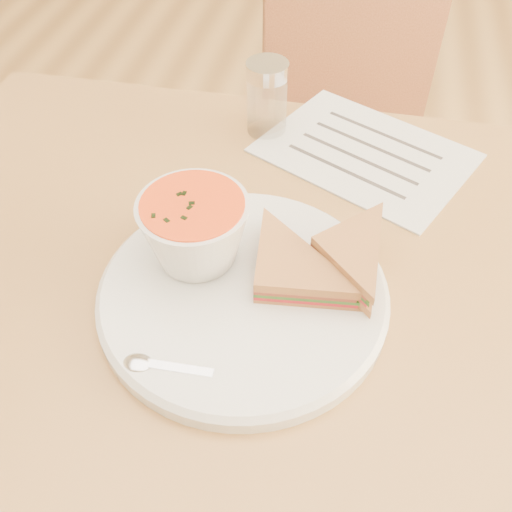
% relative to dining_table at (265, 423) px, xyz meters
% --- Properties ---
extents(floor, '(5.00, 6.00, 0.01)m').
position_rel_dining_table_xyz_m(floor, '(0.00, 0.00, -0.38)').
color(floor, olive).
rests_on(floor, ground).
extents(dining_table, '(1.00, 0.70, 0.75)m').
position_rel_dining_table_xyz_m(dining_table, '(0.00, 0.00, 0.00)').
color(dining_table, '#935D2D').
rests_on(dining_table, floor).
extents(chair_far, '(0.48, 0.48, 0.84)m').
position_rel_dining_table_xyz_m(chair_far, '(0.10, 0.55, 0.05)').
color(chair_far, brown).
rests_on(chair_far, floor).
extents(plate, '(0.40, 0.40, 0.02)m').
position_rel_dining_table_xyz_m(plate, '(-0.02, -0.05, 0.38)').
color(plate, white).
rests_on(plate, dining_table).
extents(soup_bowl, '(0.12, 0.12, 0.08)m').
position_rel_dining_table_xyz_m(soup_bowl, '(-0.08, -0.01, 0.43)').
color(soup_bowl, white).
rests_on(soup_bowl, plate).
extents(sandwich_half_a, '(0.13, 0.13, 0.04)m').
position_rel_dining_table_xyz_m(sandwich_half_a, '(-0.00, -0.07, 0.41)').
color(sandwich_half_a, '#C17544').
rests_on(sandwich_half_a, plate).
extents(sandwich_half_b, '(0.14, 0.14, 0.03)m').
position_rel_dining_table_xyz_m(sandwich_half_b, '(0.04, 0.00, 0.42)').
color(sandwich_half_b, '#C17544').
rests_on(sandwich_half_b, plate).
extents(spoon, '(0.15, 0.04, 0.01)m').
position_rel_dining_table_xyz_m(spoon, '(-0.05, -0.16, 0.40)').
color(spoon, silver).
rests_on(spoon, plate).
extents(paper_menu, '(0.33, 0.30, 0.00)m').
position_rel_dining_table_xyz_m(paper_menu, '(0.09, 0.24, 0.38)').
color(paper_menu, silver).
rests_on(paper_menu, dining_table).
extents(condiment_shaker, '(0.06, 0.06, 0.11)m').
position_rel_dining_table_xyz_m(condiment_shaker, '(-0.05, 0.27, 0.43)').
color(condiment_shaker, silver).
rests_on(condiment_shaker, dining_table).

